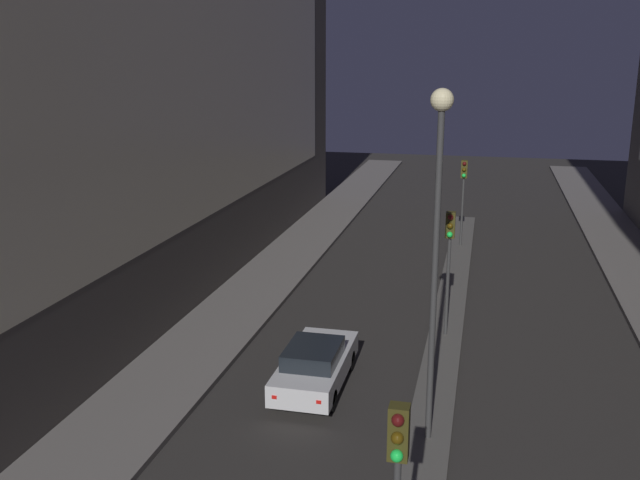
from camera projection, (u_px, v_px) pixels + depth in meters
name	position (u px, v px, depth m)	size (l,w,h in m)	color
building_left	(135.00, 42.00, 28.00)	(6.01, 41.54, 20.41)	#4C4742
median_strip	(447.00, 325.00, 26.29)	(1.18, 36.44, 0.15)	#56544F
traffic_light_near	(397.00, 475.00, 11.07)	(0.32, 0.42, 4.43)	#383838
traffic_light_mid	(449.00, 246.00, 24.38)	(0.32, 0.42, 4.43)	#383838
traffic_light_far	(464.00, 183.00, 36.16)	(0.32, 0.42, 4.43)	#383838
street_lamp	(437.00, 208.00, 16.92)	(0.54, 0.54, 8.86)	#383838
car_left_lane	(315.00, 364.00, 21.33)	(1.78, 4.51, 1.46)	silver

